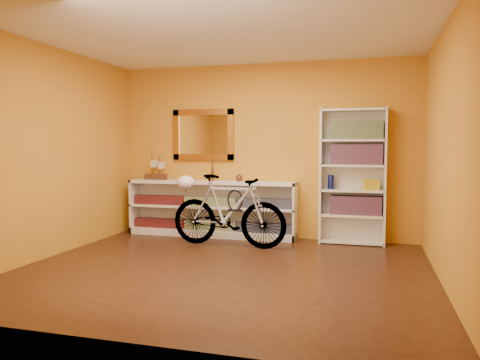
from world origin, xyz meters
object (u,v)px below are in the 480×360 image
(console_unit, at_px, (211,209))
(helmet, at_px, (186,182))
(bookcase, at_px, (352,176))
(bicycle, at_px, (228,211))

(console_unit, distance_m, helmet, 0.75)
(bookcase, xyz_separation_m, bicycle, (-1.61, -0.66, -0.46))
(bookcase, bearing_deg, bicycle, -157.74)
(bicycle, xyz_separation_m, helmet, (-0.64, 0.05, 0.37))
(console_unit, relative_size, helmet, 10.54)
(bookcase, height_order, bicycle, bookcase)
(console_unit, bearing_deg, bookcase, 0.69)
(console_unit, height_order, bicycle, bicycle)
(console_unit, xyz_separation_m, bicycle, (0.47, -0.64, 0.07))
(console_unit, height_order, helmet, helmet)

